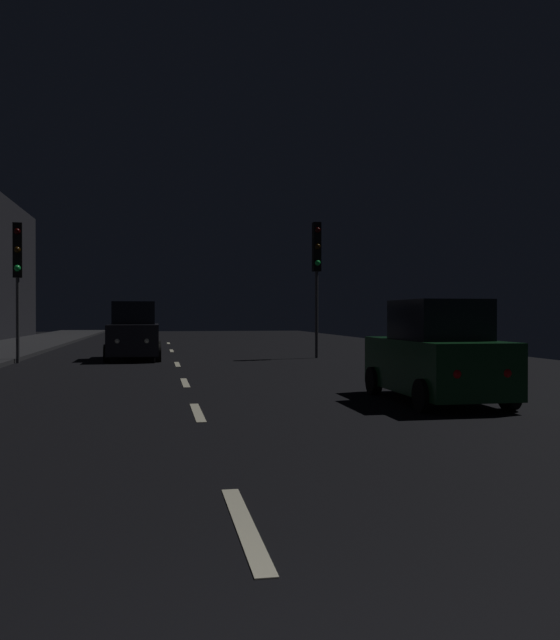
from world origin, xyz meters
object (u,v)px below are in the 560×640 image
traffic_light_far_right (317,259)px  car_parked_right_near (436,355)px  traffic_light_far_left (17,261)px  car_approaching_headlights (134,333)px

traffic_light_far_right → car_parked_right_near: (-0.80, -13.15, -2.96)m
traffic_light_far_left → car_approaching_headlights: traffic_light_far_left is taller
car_approaching_headlights → car_parked_right_near: 14.89m
traffic_light_far_right → car_parked_right_near: size_ratio=1.34×
traffic_light_far_left → car_parked_right_near: 16.14m
traffic_light_far_left → car_approaching_headlights: size_ratio=1.13×
traffic_light_far_right → car_parked_right_near: bearing=-2.4°
traffic_light_far_right → traffic_light_far_left: bearing=-84.7°
traffic_light_far_right → car_parked_right_near: 13.51m
car_approaching_headlights → car_parked_right_near: (6.16, -13.55, -0.09)m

